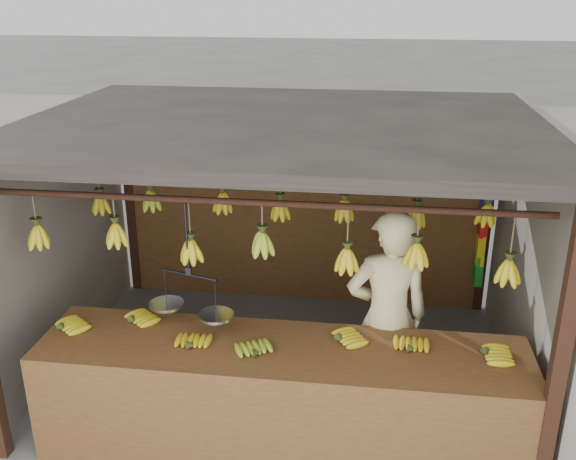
# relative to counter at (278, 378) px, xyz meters

# --- Properties ---
(ground) EXTENTS (80.00, 80.00, 0.00)m
(ground) POSITION_rel_counter_xyz_m (-0.14, 1.23, -0.71)
(ground) COLOR #5B5B57
(stall) EXTENTS (4.30, 3.30, 2.40)m
(stall) POSITION_rel_counter_xyz_m (-0.14, 1.56, 1.26)
(stall) COLOR black
(stall) RESTS_ON ground
(counter) EXTENTS (3.73, 0.84, 0.96)m
(counter) POSITION_rel_counter_xyz_m (0.00, 0.00, 0.00)
(counter) COLOR #58371A
(counter) RESTS_ON ground
(hanging_bananas) EXTENTS (3.65, 2.20, 0.39)m
(hanging_bananas) POSITION_rel_counter_xyz_m (-0.14, 1.24, 0.91)
(hanging_bananas) COLOR gold
(hanging_bananas) RESTS_ON ground
(balance_scale) EXTENTS (0.69, 0.39, 0.91)m
(balance_scale) POSITION_rel_counter_xyz_m (-0.71, 0.23, 0.45)
(balance_scale) COLOR black
(balance_scale) RESTS_ON ground
(vendor) EXTENTS (0.76, 0.59, 1.86)m
(vendor) POSITION_rel_counter_xyz_m (0.79, 0.63, 0.22)
(vendor) COLOR beige
(vendor) RESTS_ON ground
(bag_bundles) EXTENTS (0.08, 0.26, 1.18)m
(bag_bundles) POSITION_rel_counter_xyz_m (1.80, 2.58, 0.26)
(bag_bundles) COLOR #1426BF
(bag_bundles) RESTS_ON ground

